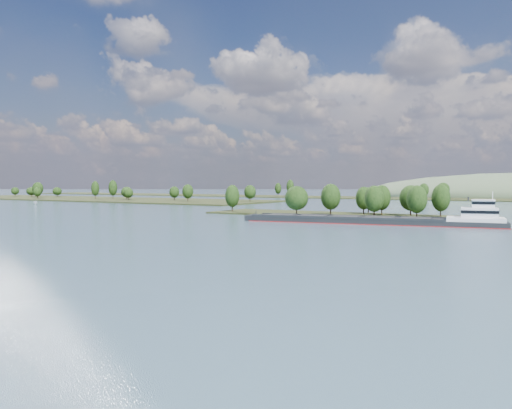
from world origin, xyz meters
The scene contains 6 objects.
ground centered at (0.00, 120.00, 0.00)m, with size 1800.00×1800.00×0.00m, color #395162.
tree_island centered at (6.54, 178.83, 4.05)m, with size 100.00×31.91×12.97m.
left_bank centered at (-228.50, 260.08, 0.87)m, with size 300.00×80.00×15.63m.
back_shoreline centered at (9.29, 399.80, 0.73)m, with size 900.00×60.00×16.19m.
cargo_barge centered at (29.89, 150.29, 1.36)m, with size 80.16×21.69×10.77m.
motorboat centered at (-185.44, 181.10, 1.06)m, with size 2.06×5.47×2.11m, color white.
Camera 1 is at (74.38, -1.39, 12.66)m, focal length 35.00 mm.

